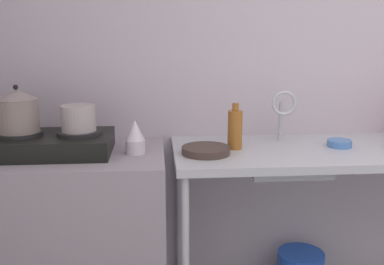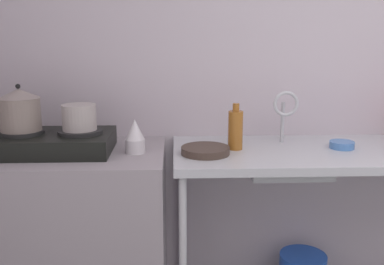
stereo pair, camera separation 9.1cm
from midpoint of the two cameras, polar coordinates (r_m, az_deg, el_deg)
The scene contains 12 objects.
wall_back at distance 2.82m, azimuth 21.12°, elevation 7.25°, with size 5.44×0.10×2.54m, color #B5AAB2.
counter_concrete at distance 2.46m, azimuth -16.92°, elevation -12.89°, with size 1.02×0.64×0.91m, color gray.
counter_sink at distance 2.42m, azimuth 16.46°, elevation -3.33°, with size 1.65×0.64×0.91m.
stove at distance 2.30m, azimuth -18.71°, elevation -1.34°, with size 0.59×0.38×0.11m.
pot_on_left_burner at distance 2.31m, azimuth -22.42°, elevation 2.57°, with size 0.20×0.20×0.23m.
pot_on_right_burner at distance 2.24m, azimuth -15.42°, elevation 1.77°, with size 0.17×0.17×0.13m.
percolator at distance 2.20m, azimuth -8.43°, elevation -0.60°, with size 0.10×0.10×0.17m.
sink_basin at distance 2.33m, azimuth 10.94°, elevation -3.58°, with size 0.40×0.29×0.12m, color #ACAEB2.
faucet at distance 2.39m, azimuth 10.51°, elevation 3.18°, with size 0.13×0.08×0.29m.
frying_pan at distance 2.18m, azimuth 0.60°, elevation -2.29°, with size 0.24×0.24×0.04m, color #3D2F27.
small_bowl_on_drainboard at distance 2.43m, azimuth 17.27°, elevation -1.33°, with size 0.12×0.12×0.04m, color #4575B6.
bottle_by_sink at distance 2.26m, azimuth 4.37°, elevation 0.44°, with size 0.07×0.07×0.24m.
Camera 1 is at (-1.26, -0.63, 1.49)m, focal length 41.81 mm.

